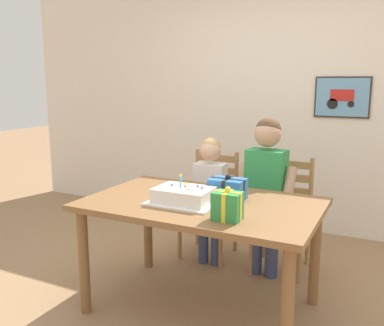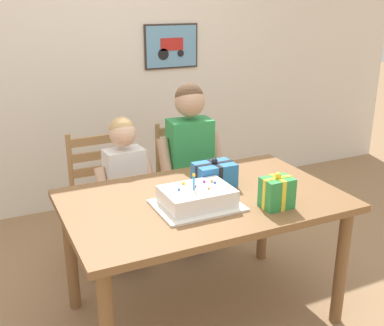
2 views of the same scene
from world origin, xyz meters
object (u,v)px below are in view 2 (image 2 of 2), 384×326
(dining_table, at_px, (203,213))
(chair_left, at_px, (105,198))
(chair_right, at_px, (189,183))
(gift_box_red_large, at_px, (214,175))
(gift_box_beside_cake, at_px, (277,193))
(birthday_cake, at_px, (197,198))
(child_older, at_px, (190,155))
(child_younger, at_px, (125,181))

(dining_table, xyz_separation_m, chair_left, (-0.33, 0.88, -0.20))
(dining_table, height_order, chair_right, chair_right)
(dining_table, height_order, chair_left, chair_left)
(gift_box_red_large, xyz_separation_m, gift_box_beside_cake, (0.16, -0.40, 0.01))
(birthday_cake, xyz_separation_m, gift_box_beside_cake, (0.37, -0.18, 0.03))
(gift_box_beside_cake, distance_m, child_older, 0.95)
(child_older, bearing_deg, birthday_cake, -112.56)
(chair_right, height_order, child_older, child_older)
(gift_box_beside_cake, height_order, chair_left, gift_box_beside_cake)
(chair_left, bearing_deg, gift_box_red_large, -58.80)
(dining_table, distance_m, chair_right, 0.96)
(gift_box_red_large, bearing_deg, child_younger, 123.91)
(chair_right, bearing_deg, child_older, -113.78)
(gift_box_beside_cake, relative_size, chair_left, 0.21)
(child_older, relative_size, child_younger, 1.17)
(birthday_cake, bearing_deg, child_older, 67.44)
(birthday_cake, bearing_deg, dining_table, 47.76)
(gift_box_beside_cake, height_order, child_older, child_older)
(birthday_cake, height_order, child_older, child_older)
(birthday_cake, relative_size, gift_box_beside_cake, 2.23)
(dining_table, xyz_separation_m, gift_box_beside_cake, (0.29, -0.28, 0.18))
(gift_box_beside_cake, bearing_deg, chair_left, 118.02)
(gift_box_red_large, bearing_deg, gift_box_beside_cake, -68.60)
(birthday_cake, distance_m, chair_right, 1.11)
(gift_box_beside_cake, height_order, child_younger, child_younger)
(gift_box_red_large, xyz_separation_m, child_younger, (-0.37, 0.55, -0.17))
(gift_box_beside_cake, height_order, chair_right, gift_box_beside_cake)
(birthday_cake, relative_size, child_older, 0.35)
(dining_table, relative_size, child_younger, 1.39)
(child_older, distance_m, child_younger, 0.48)
(chair_left, relative_size, child_younger, 0.85)
(birthday_cake, bearing_deg, chair_left, 104.08)
(gift_box_red_large, height_order, gift_box_beside_cake, gift_box_beside_cake)
(chair_left, bearing_deg, child_older, -20.40)
(dining_table, relative_size, child_older, 1.19)
(gift_box_beside_cake, xyz_separation_m, chair_right, (0.04, 1.16, -0.37))
(dining_table, bearing_deg, child_older, 70.83)
(dining_table, distance_m, child_younger, 0.71)
(birthday_cake, distance_m, gift_box_red_large, 0.30)
(dining_table, height_order, child_younger, child_younger)
(gift_box_beside_cake, bearing_deg, dining_table, 136.14)
(dining_table, xyz_separation_m, chair_right, (0.32, 0.88, -0.20))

